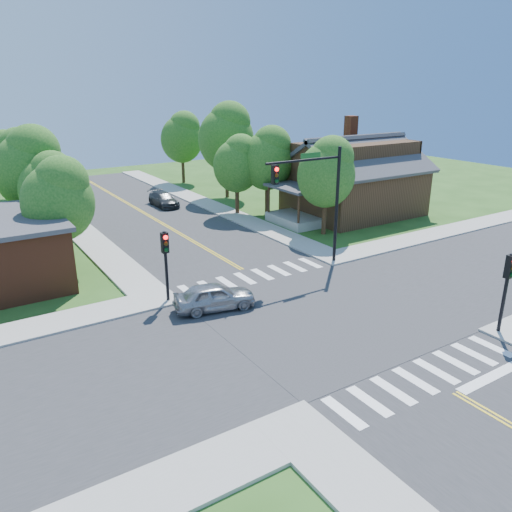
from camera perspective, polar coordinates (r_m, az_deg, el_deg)
ground at (r=24.53m, az=7.57°, el=-6.89°), size 100.00×100.00×0.00m
road_ns at (r=24.53m, az=7.57°, el=-6.84°), size 10.00×90.00×0.04m
road_ew at (r=24.52m, az=7.57°, el=-6.83°), size 90.00×10.00×0.04m
intersection_patch at (r=24.53m, az=7.57°, el=-6.89°), size 10.20×10.20×0.06m
sidewalk_ne at (r=45.67m, az=10.14°, el=5.42°), size 40.00×40.00×0.14m
crosswalk_north at (r=29.09m, az=-0.27°, el=-2.32°), size 8.85×2.00×0.01m
crosswalk_south at (r=20.81m, az=18.84°, el=-12.82°), size 8.85×2.00×0.01m
centerline at (r=24.51m, az=7.57°, el=-6.79°), size 0.30×90.00×0.01m
stop_bar at (r=22.03m, az=25.91°, el=-12.07°), size 4.60×0.45×0.09m
signal_mast_ne at (r=29.45m, az=6.86°, el=7.57°), size 5.30×0.42×7.20m
signal_pole_se at (r=24.28m, az=26.84°, el=-2.34°), size 0.34×0.42×3.80m
signal_pole_nw at (r=25.26m, az=-10.30°, el=0.28°), size 0.34×0.42×3.80m
house_ne at (r=43.41m, az=11.11°, el=9.05°), size 13.05×8.80×7.11m
tree_e_a at (r=36.66m, az=8.19°, el=9.64°), size 4.26×4.05×7.25m
tree_e_b at (r=42.14m, az=1.43°, el=11.27°), size 4.40×4.18×7.49m
tree_e_c at (r=48.83m, az=-3.33°, el=13.64°), size 5.39×5.12×9.17m
tree_e_d at (r=56.97m, az=-8.41°, el=13.41°), size 4.63×4.40×7.88m
tree_w_a at (r=30.74m, az=-21.57°, el=6.27°), size 4.08×3.88×6.94m
tree_w_b at (r=37.68m, az=-24.26°, el=9.35°), size 4.80×4.56×8.16m
tree_w_c at (r=45.34m, az=-25.54°, el=9.95°), size 4.36×4.14×7.41m
tree_w_d at (r=53.87m, az=-26.90°, el=10.37°), size 3.89×3.69×6.61m
tree_house at (r=42.27m, az=-2.09°, el=10.66°), size 3.99×3.79×6.78m
tree_bldg at (r=35.80m, az=-22.46°, el=7.47°), size 3.89×3.69×6.61m
car_silver at (r=24.83m, az=-4.78°, el=-4.71°), size 3.27×4.69×1.37m
car_dgrey at (r=46.49m, az=-10.52°, el=6.33°), size 1.73×4.22×1.22m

